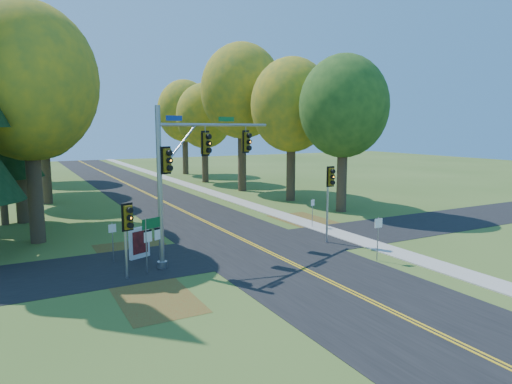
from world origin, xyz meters
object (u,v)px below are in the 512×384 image
info_kiosk (139,243)px  route_sign_cluster (153,233)px  traffic_mast (192,162)px  east_signal_pole (330,185)px

info_kiosk → route_sign_cluster: bearing=-109.9°
info_kiosk → traffic_mast: bearing=-50.9°
east_signal_pole → info_kiosk: size_ratio=2.77×
east_signal_pole → route_sign_cluster: east_signal_pole is taller
route_sign_cluster → info_kiosk: (-0.09, 2.48, -1.06)m
traffic_mast → info_kiosk: 5.18m
route_sign_cluster → info_kiosk: size_ratio=1.60×
route_sign_cluster → info_kiosk: route_sign_cluster is taller
traffic_mast → info_kiosk: bearing=127.4°
east_signal_pole → route_sign_cluster: bearing=-177.6°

